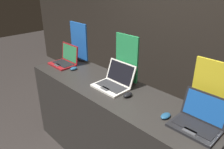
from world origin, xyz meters
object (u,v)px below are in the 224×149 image
(laptop_middle, at_px, (114,82))
(promo_stand_front, at_px, (79,43))
(mouse_middle, at_px, (128,95))
(promo_stand_back, at_px, (213,92))
(promo_stand_middle, at_px, (127,60))
(mouse_front, at_px, (74,68))
(laptop_back, at_px, (198,120))
(laptop_front, at_px, (65,60))
(mouse_back, at_px, (166,116))

(laptop_middle, bearing_deg, promo_stand_front, 166.05)
(promo_stand_front, bearing_deg, mouse_middle, -13.70)
(promo_stand_front, bearing_deg, laptop_middle, -13.95)
(laptop_middle, xyz_separation_m, promo_stand_back, (0.91, 0.18, 0.17))
(laptop_middle, xyz_separation_m, promo_stand_middle, (-0.00, 0.18, 0.19))
(promo_stand_middle, distance_m, promo_stand_back, 0.91)
(mouse_front, height_order, laptop_middle, laptop_middle)
(laptop_back, bearing_deg, laptop_front, -179.84)
(promo_stand_back, bearing_deg, mouse_back, -131.66)
(mouse_front, relative_size, mouse_back, 0.91)
(laptop_front, xyz_separation_m, promo_stand_front, (-0.00, 0.23, 0.18))
(mouse_middle, distance_m, promo_stand_middle, 0.40)
(mouse_front, bearing_deg, promo_stand_back, 8.17)
(mouse_middle, height_order, laptop_back, laptop_back)
(mouse_front, bearing_deg, laptop_middle, 3.96)
(mouse_front, height_order, mouse_middle, mouse_middle)
(mouse_front, bearing_deg, laptop_back, 1.36)
(laptop_front, bearing_deg, mouse_middle, -2.08)
(laptop_middle, height_order, promo_stand_back, promo_stand_back)
(laptop_middle, height_order, promo_stand_middle, promo_stand_middle)
(mouse_front, height_order, promo_stand_middle, promo_stand_middle)
(laptop_middle, relative_size, promo_stand_back, 0.75)
(promo_stand_back, bearing_deg, laptop_back, -90.00)
(laptop_middle, bearing_deg, laptop_back, -0.52)
(laptop_front, xyz_separation_m, laptop_middle, (0.88, 0.01, -0.00))
(promo_stand_middle, bearing_deg, laptop_back, -11.91)
(promo_stand_middle, height_order, mouse_back, promo_stand_middle)
(laptop_back, bearing_deg, promo_stand_back, 90.00)
(mouse_front, height_order, promo_stand_back, promo_stand_back)
(promo_stand_front, distance_m, mouse_back, 1.60)
(mouse_front, relative_size, promo_stand_back, 0.20)
(promo_stand_middle, height_order, laptop_back, promo_stand_middle)
(laptop_back, bearing_deg, mouse_back, -162.34)
(laptop_front, bearing_deg, promo_stand_front, 90.00)
(laptop_front, height_order, mouse_middle, laptop_front)
(promo_stand_front, xyz_separation_m, promo_stand_middle, (0.88, -0.04, 0.00))
(laptop_back, relative_size, mouse_back, 3.31)
(laptop_middle, bearing_deg, promo_stand_back, 11.15)
(laptop_back, bearing_deg, promo_stand_middle, 168.09)
(mouse_middle, bearing_deg, laptop_front, 177.92)
(promo_stand_middle, xyz_separation_m, mouse_back, (0.67, -0.26, -0.23))
(promo_stand_front, distance_m, laptop_back, 1.81)
(laptop_front, bearing_deg, mouse_front, -7.98)
(mouse_front, relative_size, laptop_back, 0.27)
(laptop_middle, bearing_deg, mouse_back, -6.95)
(mouse_front, height_order, promo_stand_front, promo_stand_front)
(laptop_front, bearing_deg, laptop_middle, 0.86)
(mouse_middle, relative_size, promo_stand_middle, 0.20)
(laptop_front, distance_m, laptop_middle, 0.88)
(laptop_front, relative_size, laptop_middle, 0.93)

